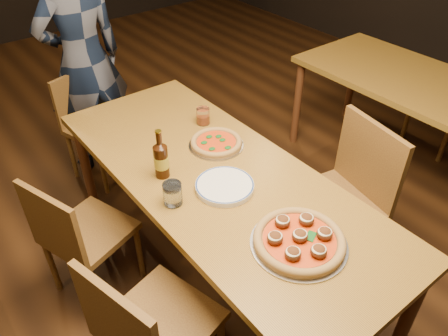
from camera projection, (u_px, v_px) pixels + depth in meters
ground at (219, 274)px, 2.58m from camera, size 9.00×9.00×0.00m
table_main at (218, 186)px, 2.17m from camera, size 0.80×2.00×0.75m
table_right at (442, 100)px, 2.87m from camera, size 0.80×2.00×0.75m
chair_main_nw at (161, 321)px, 1.82m from camera, size 0.51×0.51×0.90m
chair_main_sw at (89, 231)px, 2.28m from camera, size 0.49×0.49×0.83m
chair_main_e at (332, 203)px, 2.36m from camera, size 0.53×0.53×0.96m
chair_end at (99, 128)px, 3.10m from camera, size 0.48×0.48×0.82m
pizza_meatball at (299, 240)px, 1.74m from camera, size 0.39×0.39×0.07m
pizza_margherita at (216, 143)px, 2.31m from camera, size 0.29×0.29×0.04m
plate_stack at (225, 186)px, 2.03m from camera, size 0.28×0.28×0.03m
beer_bottle at (161, 161)px, 2.06m from camera, size 0.07×0.07×0.25m
water_glass at (173, 194)px, 1.93m from camera, size 0.09×0.09×0.11m
amber_glass at (203, 116)px, 2.47m from camera, size 0.08×0.08×0.09m
diner at (83, 60)px, 3.00m from camera, size 0.63×0.44×1.66m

